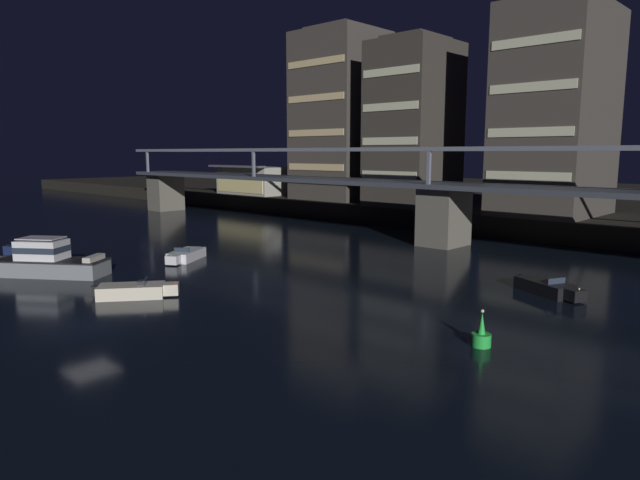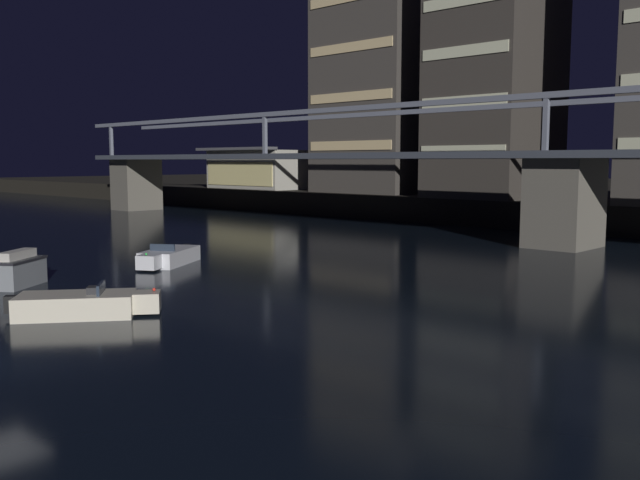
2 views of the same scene
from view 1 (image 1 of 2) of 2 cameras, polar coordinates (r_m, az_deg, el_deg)
name	(u,v)px [view 1 (image 1 of 2)]	position (r m, az deg, el deg)	size (l,w,h in m)	color
ground_plane	(88,325)	(31.87, -22.43, -7.98)	(400.00, 400.00, 0.00)	black
far_riverbank	(603,202)	(99.56, 26.78, 3.43)	(240.00, 80.00, 2.20)	black
river_bridge	(444,198)	(55.07, 12.50, 4.20)	(104.45, 6.40, 9.38)	#605B51
tower_west_low	(340,116)	(82.71, 2.04, 12.46)	(11.32, 10.42, 24.06)	#423D38
tower_west_tall	(414,124)	(72.78, 9.48, 11.51)	(8.72, 10.31, 20.70)	#38332D
tower_central	(556,112)	(66.46, 22.83, 11.91)	(9.45, 13.37, 22.30)	#423D38
waterfront_pavilion	(253,180)	(92.00, -6.76, 6.03)	(12.40, 7.40, 4.70)	#B2AD9E
cabin_cruiser_near_left	(46,261)	(45.52, -26.00, -1.94)	(8.65, 6.95, 2.79)	gray
speedboat_near_center	(135,291)	(36.74, -18.24, -4.90)	(4.04, 4.66, 1.16)	beige
speedboat_near_right	(30,250)	(55.37, -27.30, -0.92)	(5.01, 3.25, 1.16)	#19234C
speedboat_mid_left	(548,288)	(38.51, 22.14, -4.49)	(4.98, 3.33, 1.16)	black
speedboat_mid_center	(185,255)	(48.09, -13.49, -1.52)	(3.67, 4.84, 1.16)	silver
channel_buoy	(481,336)	(27.33, 16.04, -9.37)	(0.90, 0.90, 1.76)	green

